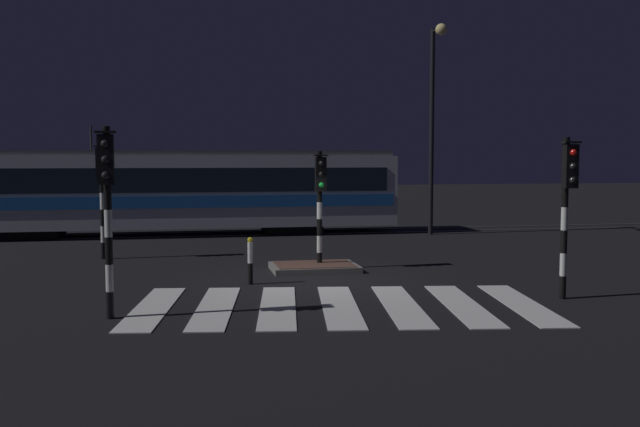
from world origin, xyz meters
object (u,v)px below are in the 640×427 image
object	(u,v)px
traffic_light_corner_near_left	(107,193)
street_lamp_trackside_right	(434,106)
traffic_light_median_centre	(320,192)
traffic_light_corner_far_left	(102,183)
bollard_island_edge	(250,261)
tram	(165,190)
traffic_light_corner_near_right	(567,193)

from	to	relation	value
traffic_light_corner_near_left	street_lamp_trackside_right	size ratio (longest dim) A/B	0.45
traffic_light_median_centre	street_lamp_trackside_right	distance (m)	10.00
traffic_light_corner_far_left	bollard_island_edge	xyz separation A→B (m)	(3.84, -4.92, -1.69)
traffic_light_median_centre	tram	size ratio (longest dim) A/B	0.18
street_lamp_trackside_right	bollard_island_edge	size ratio (longest dim) A/B	7.12
street_lamp_trackside_right	bollard_island_edge	bearing A→B (deg)	-130.02
traffic_light_corner_far_left	bollard_island_edge	world-z (taller)	traffic_light_corner_far_left
street_lamp_trackside_right	traffic_light_corner_near_left	bearing A→B (deg)	-130.57
tram	traffic_light_corner_near_right	bearing A→B (deg)	-59.21
traffic_light_median_centre	tram	xyz separation A→B (m)	(-4.23, 9.39, -0.32)
traffic_light_corner_near_right	street_lamp_trackside_right	bearing A→B (deg)	82.67
tram	bollard_island_edge	world-z (taller)	tram
traffic_light_corner_near_right	tram	size ratio (longest dim) A/B	0.19
traffic_light_median_centre	traffic_light_corner_far_left	bearing A→B (deg)	152.28
street_lamp_trackside_right	tram	xyz separation A→B (m)	(-10.11, 1.82, -3.19)
bollard_island_edge	traffic_light_corner_far_left	bearing A→B (deg)	128.01
traffic_light_corner_near_left	bollard_island_edge	xyz separation A→B (m)	(2.87, 3.17, -1.77)
tram	bollard_island_edge	xyz separation A→B (m)	(2.21, -11.22, -1.19)
traffic_light_median_centre	traffic_light_corner_near_right	xyz separation A→B (m)	(4.27, -4.88, 0.17)
traffic_light_corner_near_left	traffic_light_median_centre	distance (m)	7.00
traffic_light_corner_far_left	traffic_light_corner_near_left	bearing A→B (deg)	-83.13
traffic_light_corner_near_right	bollard_island_edge	distance (m)	7.19
street_lamp_trackside_right	traffic_light_median_centre	bearing A→B (deg)	-127.81
tram	traffic_light_corner_far_left	bearing A→B (deg)	-104.51
traffic_light_corner_far_left	street_lamp_trackside_right	world-z (taller)	street_lamp_trackside_right
traffic_light_corner_far_left	street_lamp_trackside_right	size ratio (longest dim) A/B	0.43
traffic_light_corner_near_right	traffic_light_median_centre	bearing A→B (deg)	131.18
traffic_light_median_centre	traffic_light_corner_far_left	size ratio (longest dim) A/B	0.92
traffic_light_corner_near_left	bollard_island_edge	size ratio (longest dim) A/B	3.18
traffic_light_median_centre	bollard_island_edge	world-z (taller)	traffic_light_median_centre
traffic_light_corner_near_left	traffic_light_corner_far_left	bearing A→B (deg)	96.87
bollard_island_edge	traffic_light_median_centre	bearing A→B (deg)	42.22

